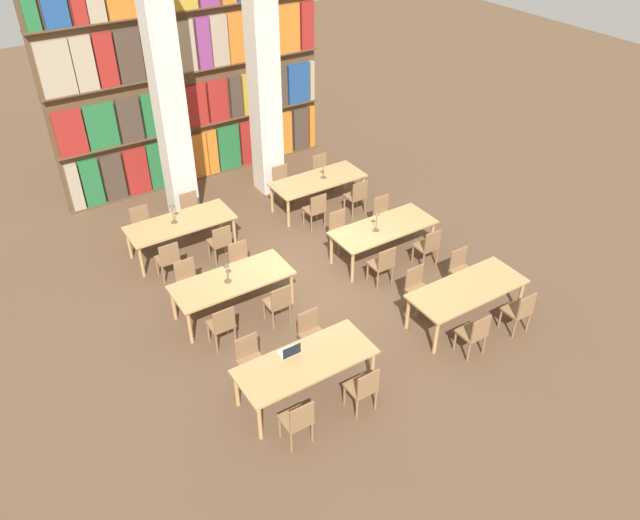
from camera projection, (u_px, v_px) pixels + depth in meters
The scene contains 39 objects.
ground_plane at pixel (313, 281), 12.60m from camera, with size 40.00×40.00×0.00m, color brown.
bookshelf_bank at pixel (192, 75), 14.78m from camera, with size 6.86×0.35×5.50m.
pillar_left at pixel (167, 90), 13.05m from camera, with size 0.58×0.58×6.00m.
pillar_center at pixel (263, 70), 14.06m from camera, with size 0.58×0.58×6.00m.
reading_table_0 at pixel (306, 364), 9.75m from camera, with size 2.23×0.92×0.75m.
chair_0 at pixel (298, 420), 9.09m from camera, with size 0.42×0.40×0.88m.
chair_1 at pixel (251, 359), 10.11m from camera, with size 0.42×0.40×0.88m.
chair_2 at pixel (363, 388), 9.60m from camera, with size 0.42×0.40×0.88m.
chair_3 at pixel (312, 333), 10.63m from camera, with size 0.42×0.40×0.88m.
laptop at pixel (290, 352), 9.81m from camera, with size 0.32×0.22×0.21m.
reading_table_1 at pixel (467, 291), 11.25m from camera, with size 2.23×0.92×0.75m.
chair_4 at pixel (474, 333), 10.63m from camera, with size 0.42×0.40×0.88m.
chair_5 at pixel (418, 288), 11.65m from camera, with size 0.42×0.40×0.88m.
chair_6 at pixel (519, 311), 11.11m from camera, with size 0.42×0.40×0.88m.
chair_7 at pixel (461, 269), 12.14m from camera, with size 0.42×0.40×0.88m.
reading_table_2 at pixel (232, 282), 11.46m from camera, with size 2.23×0.92×0.75m.
chair_8 at pixel (222, 324), 10.81m from camera, with size 0.42×0.40×0.88m.
chair_9 at pixel (188, 280), 11.83m from camera, with size 0.42×0.40×0.88m.
chair_10 at pixel (278, 302), 11.30m from camera, with size 0.42×0.40×0.88m.
chair_11 at pixel (241, 262), 12.33m from camera, with size 0.42×0.40×0.88m.
desk_lamp_0 at pixel (227, 270), 11.20m from camera, with size 0.14×0.14×0.41m.
reading_table_3 at pixel (383, 230), 12.92m from camera, with size 2.23×0.92×0.75m.
chair_12 at pixel (383, 264), 12.27m from camera, with size 0.42×0.40×0.88m.
chair_13 at pixel (340, 230), 13.30m from camera, with size 0.42×0.40×0.88m.
chair_14 at pixel (428, 246), 12.79m from camera, with size 0.42×0.40×0.88m.
chair_15 at pixel (384, 214), 13.81m from camera, with size 0.42×0.40×0.88m.
desk_lamp_1 at pixel (377, 218), 12.59m from camera, with size 0.14×0.14×0.45m.
reading_table_4 at pixel (180, 225), 13.08m from camera, with size 2.23×0.92×0.75m.
chair_16 at pixel (168, 259), 12.42m from camera, with size 0.42×0.40×0.88m.
chair_17 at pixel (143, 225), 13.45m from camera, with size 0.42×0.40×0.88m.
chair_18 at pixel (220, 242), 12.92m from camera, with size 0.42×0.40×0.88m.
chair_19 at pixel (192, 210), 13.94m from camera, with size 0.42×0.40×0.88m.
desk_lamp_2 at pixel (172, 210), 12.84m from camera, with size 0.14×0.14×0.45m.
reading_table_5 at pixel (318, 182), 14.62m from camera, with size 2.23×0.92×0.75m.
chair_20 at pixel (316, 209), 13.99m from camera, with size 0.42×0.40×0.88m.
chair_21 at pixel (283, 182), 15.02m from camera, with size 0.42×0.40×0.88m.
chair_22 at pixel (357, 196), 14.48m from camera, with size 0.42×0.40×0.88m.
chair_23 at pixel (322, 171), 15.51m from camera, with size 0.42×0.40×0.88m.
desk_lamp_3 at pixel (324, 168), 14.48m from camera, with size 0.14×0.14×0.39m.
Camera 1 is at (-5.28, -8.52, 7.65)m, focal length 35.00 mm.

